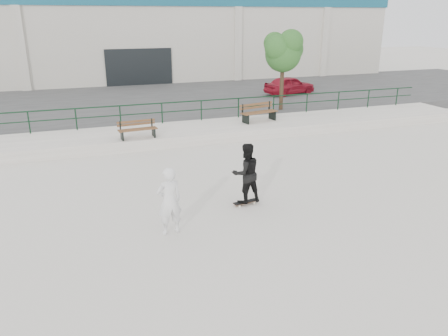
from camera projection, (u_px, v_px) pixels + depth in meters
name	position (u px, v px, depth m)	size (l,w,h in m)	color
ground	(277.00, 222.00, 12.30)	(120.00, 120.00, 0.00)	beige
ledge	(189.00, 133.00, 20.69)	(30.00, 3.00, 0.50)	beige
parking_strip	(155.00, 102.00, 28.26)	(60.00, 14.00, 0.50)	#3B3B3B
railing	(182.00, 107.00, 21.52)	(28.00, 0.06, 1.03)	#12311C
commercial_building	(123.00, 27.00, 39.31)	(44.20, 16.33, 8.00)	#AFAC9D
bench_left	(137.00, 129.00, 18.75)	(1.69, 0.62, 0.76)	brown
bench_right	(258.00, 112.00, 21.74)	(2.04, 0.96, 0.91)	brown
tree	(284.00, 50.00, 23.62)	(2.45, 2.18, 4.35)	#3E2A1F
red_car	(290.00, 85.00, 29.23)	(1.44, 3.57, 1.22)	maroon
skateboard	(245.00, 202.00, 13.42)	(0.80, 0.32, 0.09)	black
standing_skater	(246.00, 173.00, 13.10)	(0.90, 0.70, 1.85)	black
seated_skater	(169.00, 201.00, 11.36)	(0.67, 0.44, 1.85)	white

